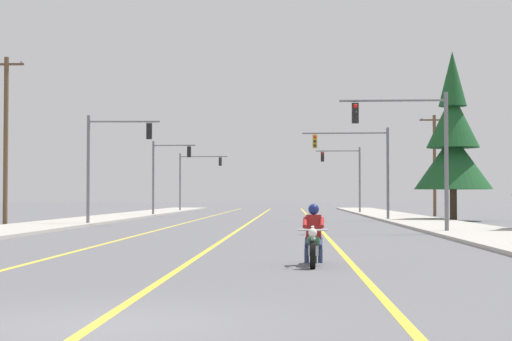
% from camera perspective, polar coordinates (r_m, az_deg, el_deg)
% --- Properties ---
extents(ground_plane, '(400.00, 400.00, 0.00)m').
position_cam_1_polar(ground_plane, '(10.76, -10.88, -10.58)').
color(ground_plane, '#5B5B60').
extents(lane_stripe_center, '(0.16, 100.00, 0.01)m').
position_cam_1_polar(lane_stripe_center, '(55.43, -0.19, -3.50)').
color(lane_stripe_center, yellow).
rests_on(lane_stripe_center, ground).
extents(lane_stripe_left, '(0.16, 100.00, 0.01)m').
position_cam_1_polar(lane_stripe_left, '(55.74, -4.18, -3.48)').
color(lane_stripe_left, yellow).
rests_on(lane_stripe_left, ground).
extents(lane_stripe_right, '(0.16, 100.00, 0.01)m').
position_cam_1_polar(lane_stripe_right, '(55.40, 3.94, -3.49)').
color(lane_stripe_right, yellow).
rests_on(lane_stripe_right, ground).
extents(sidewalk_kerb_right, '(4.40, 110.00, 0.14)m').
position_cam_1_polar(sidewalk_kerb_right, '(51.04, 11.63, -3.53)').
color(sidewalk_kerb_right, '#ADA89E').
rests_on(sidewalk_kerb_right, ground).
extents(sidewalk_kerb_left, '(4.40, 110.00, 0.14)m').
position_cam_1_polar(sidewalk_kerb_left, '(52.04, -12.15, -3.50)').
color(sidewalk_kerb_left, '#ADA89E').
rests_on(sidewalk_kerb_left, ground).
extents(motorcycle_with_rider, '(0.70, 2.19, 1.46)m').
position_cam_1_polar(motorcycle_with_rider, '(19.32, 4.05, -4.95)').
color(motorcycle_with_rider, black).
rests_on(motorcycle_with_rider, ground).
extents(traffic_signal_near_right, '(4.74, 0.37, 6.20)m').
position_cam_1_polar(traffic_signal_near_right, '(36.26, 11.11, 2.10)').
color(traffic_signal_near_right, slate).
rests_on(traffic_signal_near_right, ground).
extents(traffic_signal_near_left, '(4.13, 0.46, 6.20)m').
position_cam_1_polar(traffic_signal_near_left, '(46.50, -10.30, 1.19)').
color(traffic_signal_near_left, slate).
rests_on(traffic_signal_near_left, ground).
extents(traffic_signal_mid_right, '(5.77, 0.40, 6.20)m').
position_cam_1_polar(traffic_signal_mid_right, '(54.51, 7.47, 0.85)').
color(traffic_signal_mid_right, slate).
rests_on(traffic_signal_mid_right, ground).
extents(traffic_signal_mid_left, '(3.64, 0.41, 6.20)m').
position_cam_1_polar(traffic_signal_mid_left, '(67.74, -6.40, 0.22)').
color(traffic_signal_mid_left, slate).
rests_on(traffic_signal_mid_left, ground).
extents(traffic_signal_far_right, '(4.16, 0.37, 6.20)m').
position_cam_1_polar(traffic_signal_far_right, '(76.02, 6.42, 0.03)').
color(traffic_signal_far_right, slate).
rests_on(traffic_signal_far_right, ground).
extents(traffic_signal_far_left, '(5.19, 0.52, 6.20)m').
position_cam_1_polar(traffic_signal_far_left, '(86.81, -4.38, -0.16)').
color(traffic_signal_far_left, slate).
rests_on(traffic_signal_far_left, ground).
extents(utility_pole_left_near, '(1.97, 0.26, 9.41)m').
position_cam_1_polar(utility_pole_left_near, '(47.36, -17.15, 2.22)').
color(utility_pole_left_near, brown).
rests_on(utility_pole_left_near, ground).
extents(utility_pole_right_far, '(2.38, 0.26, 8.22)m').
position_cam_1_polar(utility_pole_right_far, '(67.35, 12.42, 0.53)').
color(utility_pole_right_far, brown).
rests_on(utility_pole_right_far, ground).
extents(conifer_tree_right_verge_far, '(5.12, 5.12, 11.27)m').
position_cam_1_polar(conifer_tree_right_verge_far, '(55.27, 13.65, 1.90)').
color(conifer_tree_right_verge_far, '#423023').
rests_on(conifer_tree_right_verge_far, ground).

